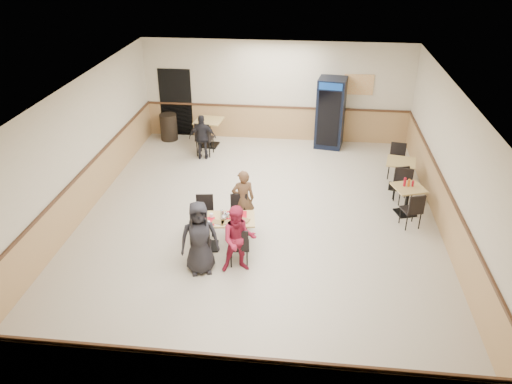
# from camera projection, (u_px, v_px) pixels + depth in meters

# --- Properties ---
(ground) EXTENTS (10.00, 10.00, 0.00)m
(ground) POSITION_uv_depth(u_px,v_px,m) (259.00, 222.00, 11.23)
(ground) COLOR beige
(ground) RESTS_ON ground
(room_shell) EXTENTS (10.00, 10.00, 10.00)m
(room_shell) POSITION_uv_depth(u_px,v_px,m) (336.00, 156.00, 13.01)
(room_shell) COLOR silver
(room_shell) RESTS_ON ground
(main_table) EXTENTS (1.36, 0.81, 0.69)m
(main_table) POSITION_uv_depth(u_px,v_px,m) (223.00, 228.00, 10.15)
(main_table) COLOR black
(main_table) RESTS_ON ground
(main_chairs) EXTENTS (1.33, 1.64, 0.87)m
(main_chairs) POSITION_uv_depth(u_px,v_px,m) (221.00, 229.00, 10.15)
(main_chairs) COLOR black
(main_chairs) RESTS_ON ground
(diner_woman_left) EXTENTS (0.84, 0.67, 1.49)m
(diner_woman_left) POSITION_uv_depth(u_px,v_px,m) (199.00, 238.00, 9.31)
(diner_woman_left) COLOR black
(diner_woman_left) RESTS_ON ground
(diner_woman_right) EXTENTS (0.77, 0.66, 1.39)m
(diner_woman_right) POSITION_uv_depth(u_px,v_px,m) (239.00, 240.00, 9.36)
(diner_woman_right) COLOR maroon
(diner_woman_right) RESTS_ON ground
(diner_man_opposite) EXTENTS (0.57, 0.46, 1.37)m
(diner_man_opposite) POSITION_uv_depth(u_px,v_px,m) (243.00, 199.00, 10.73)
(diner_man_opposite) COLOR brown
(diner_man_opposite) RESTS_ON ground
(lone_diner) EXTENTS (0.79, 0.41, 1.29)m
(lone_diner) POSITION_uv_depth(u_px,v_px,m) (203.00, 137.00, 13.97)
(lone_diner) COLOR black
(lone_diner) RESTS_ON ground
(tabletop_clutter) EXTENTS (1.13, 0.66, 0.12)m
(tabletop_clutter) POSITION_uv_depth(u_px,v_px,m) (221.00, 218.00, 9.99)
(tabletop_clutter) COLOR red
(tabletop_clutter) RESTS_ON main_table
(side_table_near) EXTENTS (0.81, 0.81, 0.69)m
(side_table_near) POSITION_uv_depth(u_px,v_px,m) (408.00, 196.00, 11.34)
(side_table_near) COLOR black
(side_table_near) RESTS_ON ground
(side_table_near_chair_south) EXTENTS (0.51, 0.51, 0.87)m
(side_table_near_chair_south) POSITION_uv_depth(u_px,v_px,m) (411.00, 209.00, 10.87)
(side_table_near_chair_south) COLOR black
(side_table_near_chair_south) RESTS_ON ground
(side_table_near_chair_north) EXTENTS (0.51, 0.51, 0.87)m
(side_table_near_chair_north) POSITION_uv_depth(u_px,v_px,m) (404.00, 186.00, 11.84)
(side_table_near_chair_north) COLOR black
(side_table_near_chair_north) RESTS_ON ground
(side_table_far) EXTENTS (0.80, 0.80, 0.74)m
(side_table_far) POSITION_uv_depth(u_px,v_px,m) (400.00, 170.00, 12.46)
(side_table_far) COLOR black
(side_table_far) RESTS_ON ground
(side_table_far_chair_south) EXTENTS (0.51, 0.51, 0.93)m
(side_table_far_chair_south) POSITION_uv_depth(u_px,v_px,m) (403.00, 182.00, 11.95)
(side_table_far_chair_south) COLOR black
(side_table_far_chair_south) RESTS_ON ground
(side_table_far_chair_north) EXTENTS (0.51, 0.51, 0.93)m
(side_table_far_chair_north) POSITION_uv_depth(u_px,v_px,m) (397.00, 161.00, 12.98)
(side_table_far_chair_north) COLOR black
(side_table_far_chair_north) RESTS_ON ground
(condiment_caddy) EXTENTS (0.23, 0.06, 0.20)m
(condiment_caddy) POSITION_uv_depth(u_px,v_px,m) (408.00, 183.00, 11.24)
(condiment_caddy) COLOR #A60B1E
(condiment_caddy) RESTS_ON side_table_near
(back_table) EXTENTS (0.84, 0.84, 0.82)m
(back_table) POSITION_uv_depth(u_px,v_px,m) (209.00, 129.00, 14.84)
(back_table) COLOR black
(back_table) RESTS_ON ground
(back_table_chair_lone) EXTENTS (0.53, 0.53, 1.04)m
(back_table_chair_lone) POSITION_uv_depth(u_px,v_px,m) (205.00, 138.00, 14.27)
(back_table_chair_lone) COLOR black
(back_table_chair_lone) RESTS_ON ground
(pepsi_cooler) EXTENTS (0.89, 0.90, 2.07)m
(pepsi_cooler) POSITION_uv_depth(u_px,v_px,m) (330.00, 113.00, 14.60)
(pepsi_cooler) COLOR black
(pepsi_cooler) RESTS_ON ground
(trash_bin) EXTENTS (0.52, 0.52, 0.82)m
(trash_bin) POSITION_uv_depth(u_px,v_px,m) (169.00, 127.00, 15.34)
(trash_bin) COLOR black
(trash_bin) RESTS_ON ground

